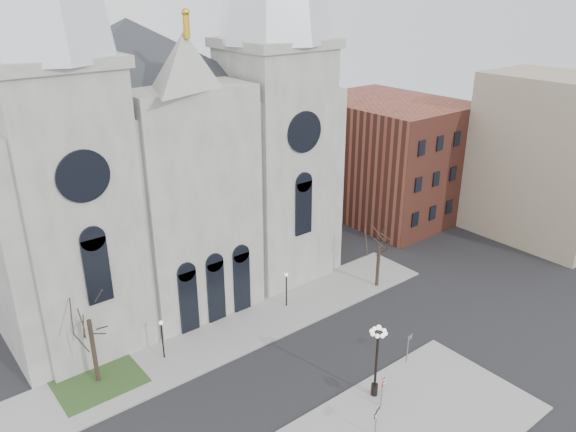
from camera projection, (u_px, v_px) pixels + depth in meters
ground at (322, 406)px, 38.30m from camera, size 160.00×160.00×0.00m
sidewalk_near at (408, 427)px, 36.40m from camera, size 18.00×10.00×0.14m
sidewalk_far at (233, 333)px, 46.21m from camera, size 40.00×6.00×0.14m
grass_patch at (99, 381)px, 40.58m from camera, size 6.00×5.00×0.18m
cathedral at (148, 88)px, 47.72m from camera, size 33.00×26.66×54.00m
bg_building_brick at (386, 157)px, 68.81m from camera, size 14.00×18.00×14.00m
bg_building_tan at (547, 159)px, 61.12m from camera, size 10.00×14.00×18.00m
tree_left at (88, 316)px, 38.47m from camera, size 3.20×3.20×7.50m
tree_right at (379, 244)px, 51.74m from camera, size 3.20×3.20×6.00m
ped_lamp_left at (162, 333)px, 42.25m from camera, size 0.32×0.32×3.26m
ped_lamp_right at (286, 284)px, 49.17m from camera, size 0.32×0.32×3.26m
stop_sign at (382, 385)px, 37.44m from camera, size 0.89×0.09×2.45m
globe_lamp at (377, 352)px, 37.80m from camera, size 1.45×1.45×5.70m
one_way_sign at (376, 418)px, 34.98m from camera, size 0.89×0.38×2.16m
street_name_sign at (408, 346)px, 42.11m from camera, size 0.70×0.29×2.29m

